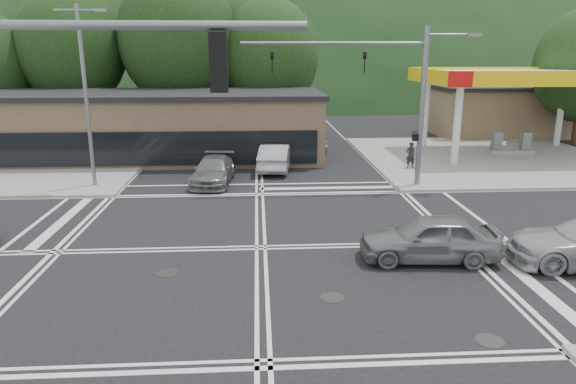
{
  "coord_description": "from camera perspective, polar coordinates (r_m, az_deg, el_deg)",
  "views": [
    {
      "loc": [
        -0.06,
        -17.25,
        6.76
      ],
      "look_at": [
        1.12,
        2.41,
        1.4
      ],
      "focal_mm": 32.0,
      "sensor_mm": 36.0,
      "label": 1
    }
  ],
  "objects": [
    {
      "name": "ground",
      "position": [
        18.53,
        -3.03,
        -6.2
      ],
      "size": [
        120.0,
        120.0,
        0.0
      ],
      "primitive_type": "plane",
      "color": "black",
      "rests_on": "ground"
    },
    {
      "name": "sidewalk_ne",
      "position": [
        36.21,
        21.25,
        3.55
      ],
      "size": [
        16.0,
        16.0,
        0.15
      ],
      "primitive_type": "cube",
      "color": "gray",
      "rests_on": "ground"
    },
    {
      "name": "sidewalk_nw",
      "position": [
        36.17,
        -27.8,
        2.81
      ],
      "size": [
        16.0,
        16.0,
        0.15
      ],
      "primitive_type": "cube",
      "color": "gray",
      "rests_on": "ground"
    },
    {
      "name": "gas_station_canopy",
      "position": [
        37.39,
        24.19,
        11.3
      ],
      "size": [
        12.32,
        8.34,
        5.75
      ],
      "color": "silver",
      "rests_on": "ground"
    },
    {
      "name": "convenience_store",
      "position": [
        47.02,
        22.08,
        8.2
      ],
      "size": [
        10.0,
        6.0,
        3.8
      ],
      "primitive_type": "cube",
      "color": "#846B4F",
      "rests_on": "ground"
    },
    {
      "name": "commercial_row",
      "position": [
        35.48,
        -16.45,
        6.9
      ],
      "size": [
        24.0,
        8.0,
        4.0
      ],
      "primitive_type": "cube",
      "color": "brown",
      "rests_on": "ground"
    },
    {
      "name": "hill_north",
      "position": [
        107.46,
        -3.46,
        11.6
      ],
      "size": [
        252.0,
        126.0,
        140.0
      ],
      "primitive_type": "ellipsoid",
      "color": "black",
      "rests_on": "ground"
    },
    {
      "name": "tree_n_a",
      "position": [
        43.54,
        -22.88,
        14.59
      ],
      "size": [
        8.0,
        8.0,
        11.75
      ],
      "color": "#382619",
      "rests_on": "ground"
    },
    {
      "name": "tree_n_b",
      "position": [
        41.69,
        -12.12,
        16.33
      ],
      "size": [
        9.0,
        9.0,
        12.98
      ],
      "color": "#382619",
      "rests_on": "ground"
    },
    {
      "name": "tree_n_c",
      "position": [
        41.26,
        -2.03,
        14.85
      ],
      "size": [
        7.6,
        7.6,
        10.87
      ],
      "color": "#382619",
      "rests_on": "ground"
    },
    {
      "name": "tree_n_e",
      "position": [
        45.29,
        -6.11,
        15.63
      ],
      "size": [
        8.4,
        8.4,
        11.98
      ],
      "color": "#382619",
      "rests_on": "ground"
    },
    {
      "name": "streetlight_nw",
      "position": [
        27.61,
        -21.49,
        10.65
      ],
      "size": [
        2.5,
        0.25,
        9.0
      ],
      "color": "slate",
      "rests_on": "ground"
    },
    {
      "name": "signal_mast_ne",
      "position": [
        26.45,
        12.17,
        11.24
      ],
      "size": [
        11.65,
        0.3,
        8.0
      ],
      "color": "slate",
      "rests_on": "ground"
    },
    {
      "name": "car_grey_center",
      "position": [
        17.82,
        15.41,
        -4.95
      ],
      "size": [
        4.73,
        2.2,
        1.57
      ],
      "primitive_type": "imported",
      "rotation": [
        0.0,
        0.0,
        -1.65
      ],
      "color": "slate",
      "rests_on": "ground"
    },
    {
      "name": "car_queue_a",
      "position": [
        30.5,
        -1.38,
        3.95
      ],
      "size": [
        2.32,
        5.0,
        1.59
      ],
      "primitive_type": "imported",
      "rotation": [
        0.0,
        0.0,
        3.01
      ],
      "color": "#9EA1A5",
      "rests_on": "ground"
    },
    {
      "name": "car_queue_b",
      "position": [
        37.42,
        2.74,
        5.92
      ],
      "size": [
        1.92,
        4.28,
        1.43
      ],
      "primitive_type": "imported",
      "rotation": [
        0.0,
        0.0,
        3.2
      ],
      "color": "beige",
      "rests_on": "ground"
    },
    {
      "name": "car_northbound",
      "position": [
        27.57,
        -8.29,
        2.36
      ],
      "size": [
        2.34,
        4.93,
        1.39
      ],
      "primitive_type": "imported",
      "rotation": [
        0.0,
        0.0,
        -0.08
      ],
      "color": "slate",
      "rests_on": "ground"
    },
    {
      "name": "pedestrian",
      "position": [
        31.2,
        13.45,
        4.03
      ],
      "size": [
        0.59,
        0.4,
        1.55
      ],
      "primitive_type": "imported",
      "rotation": [
        0.0,
        0.0,
        3.2
      ],
      "color": "black",
      "rests_on": "sidewalk_ne"
    }
  ]
}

